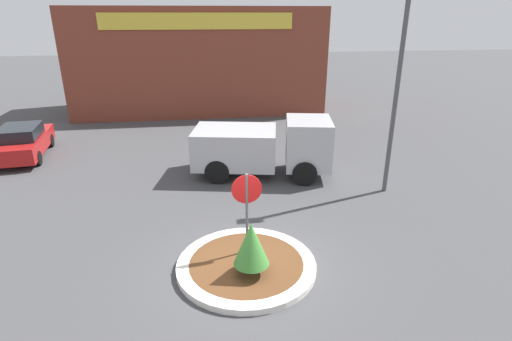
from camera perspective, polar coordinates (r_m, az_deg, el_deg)
The scene contains 8 objects.
ground_plane at distance 10.55m, azimuth -1.39°, elevation -13.73°, with size 120.00×120.00×0.00m, color #474749.
traffic_island at distance 10.50m, azimuth -1.39°, elevation -13.36°, with size 3.56×3.56×0.17m.
stop_sign at distance 10.14m, azimuth -1.33°, elevation -4.29°, with size 0.78×0.07×2.40m.
island_shrub at distance 9.62m, azimuth -0.68°, elevation -10.44°, with size 0.87×0.87×1.37m.
utility_truck at distance 15.87m, azimuth 1.11°, elevation 3.52°, with size 5.70×3.25×2.28m.
storefront_building at distance 27.54m, azimuth -8.13°, elevation 15.39°, with size 15.65×6.07×6.51m.
parked_sedan_red at distance 20.79m, azimuth -30.35°, elevation 3.58°, with size 2.25×4.48×1.47m.
light_pole at distance 14.40m, azimuth 19.64°, elevation 12.04°, with size 0.70×0.30×6.92m.
Camera 1 is at (-1.01, -8.56, 6.08)m, focal length 28.00 mm.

